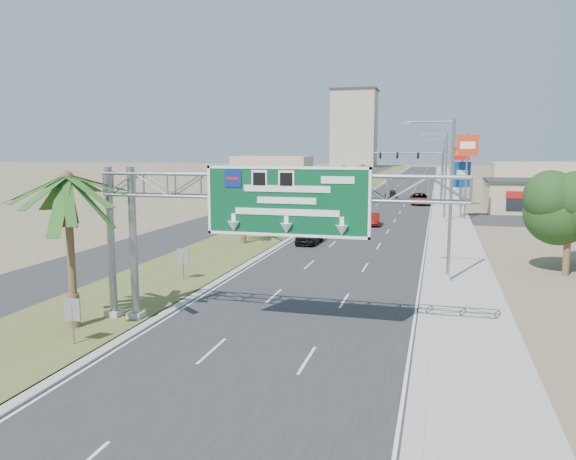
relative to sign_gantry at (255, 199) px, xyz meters
The scene contains 30 objects.
ground 11.68m from the sign_gantry, 83.89° to the right, with size 600.00×600.00×0.00m, color #8C7A59.
road 100.26m from the sign_gantry, 89.39° to the left, with size 12.00×300.00×0.02m, color #28282B.
sidewalk_right 100.71m from the sign_gantry, 84.54° to the left, with size 4.00×300.00×0.10m, color #9E9B93.
median_grass 100.65m from the sign_gantry, 95.10° to the left, with size 7.00×300.00×0.12m, color #545E29.
opposing_road 101.51m from the sign_gantry, 99.05° to the left, with size 8.00×300.00×0.02m, color #28282B.
sign_gantry is the anchor object (origin of this frame).
palm_near 8.41m from the sign_gantry, 166.68° to the right, with size 5.70×5.70×8.35m.
palm_row_b 23.66m from the sign_gantry, 110.92° to the left, with size 3.99×3.99×5.95m.
palm_row_c 39.00m from the sign_gantry, 102.50° to the left, with size 3.99×3.99×6.75m.
palm_row_d 56.73m from the sign_gantry, 98.56° to the left, with size 3.99×3.99×5.45m.
palm_row_e 75.55m from the sign_gantry, 96.41° to the left, with size 3.99×3.99×6.15m.
palm_row_f 100.44m from the sign_gantry, 94.82° to the left, with size 3.99×3.99×5.75m.
streetlight_near 14.75m from the sign_gantry, 55.30° to the left, with size 3.27×0.44×10.00m.
streetlight_mid 42.92m from the sign_gantry, 78.76° to the left, with size 3.27×0.44×10.00m.
streetlight_far 78.53m from the sign_gantry, 83.89° to the left, with size 3.27×0.44×10.00m.
signal_mast 62.37m from the sign_gantry, 84.26° to the left, with size 10.28×0.71×8.00m.
store_building 60.77m from the sign_gantry, 67.64° to the left, with size 18.00×10.00×4.00m, color tan.
oak_near 22.77m from the sign_gantry, 45.02° to the left, with size 4.50×4.50×6.80m.
median_signback_a 9.06m from the sign_gantry, 149.77° to the right, with size 0.75×0.08×2.08m.
median_signback_b 11.90m from the sign_gantry, 132.65° to the left, with size 0.75×0.08×2.08m.
tower_distant 242.33m from the sign_gantry, 97.34° to the left, with size 20.00×16.00×35.00m, color tan.
building_distant_left 156.40m from the sign_gantry, 106.32° to the left, with size 24.00×14.00×6.00m, color tan.
building_distant_right 133.78m from the sign_gantry, 76.57° to the left, with size 20.00×12.00×5.00m, color tan.
car_left_lane 24.62m from the sign_gantry, 96.97° to the left, with size 1.78×4.42×1.51m, color black.
car_mid_lane 37.65m from the sign_gantry, 88.32° to the left, with size 1.40×4.01×1.32m, color maroon.
car_right_lane 62.91m from the sign_gantry, 85.22° to the left, with size 2.74×5.95×1.65m, color gray.
car_far 69.49m from the sign_gantry, 89.66° to the left, with size 2.05×5.04×1.46m, color black.
pole_sign_red_near 46.32m from the sign_gantry, 76.39° to the left, with size 2.42×0.66×10.06m.
pole_sign_blue 47.79m from the sign_gantry, 77.31° to the left, with size 1.95×1.09×6.93m.
pole_sign_red_far 61.36m from the sign_gantry, 79.85° to the left, with size 2.22×0.64×8.70m.
Camera 1 is at (6.72, -13.51, 8.21)m, focal length 35.00 mm.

